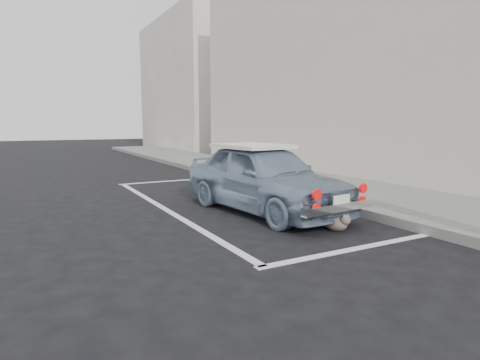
# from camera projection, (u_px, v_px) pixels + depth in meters

# --- Properties ---
(ground) EXTENTS (80.00, 80.00, 0.00)m
(ground) POSITION_uv_depth(u_px,v_px,m) (302.00, 244.00, 5.29)
(ground) COLOR black
(ground) RESTS_ON ground
(sidewalk) EXTENTS (2.80, 40.00, 0.15)m
(sidewalk) POSITION_uv_depth(u_px,v_px,m) (365.00, 195.00, 8.53)
(sidewalk) COLOR #63645F
(sidewalk) RESTS_ON ground
(shop_building) EXTENTS (3.50, 18.00, 7.00)m
(shop_building) POSITION_uv_depth(u_px,v_px,m) (398.00, 55.00, 11.28)
(shop_building) COLOR beige
(shop_building) RESTS_ON ground
(building_far) EXTENTS (3.50, 10.00, 8.00)m
(building_far) POSITION_uv_depth(u_px,v_px,m) (190.00, 85.00, 25.14)
(building_far) COLOR beige
(building_far) RESTS_ON ground
(pline_rear) EXTENTS (3.00, 0.12, 0.01)m
(pline_rear) POSITION_uv_depth(u_px,v_px,m) (357.00, 248.00, 5.09)
(pline_rear) COLOR silver
(pline_rear) RESTS_ON ground
(pline_front) EXTENTS (3.00, 0.12, 0.01)m
(pline_front) POSITION_uv_depth(u_px,v_px,m) (174.00, 181.00, 11.18)
(pline_front) COLOR silver
(pline_front) RESTS_ON ground
(pline_side) EXTENTS (0.12, 7.00, 0.01)m
(pline_side) POSITION_uv_depth(u_px,v_px,m) (165.00, 209.00, 7.47)
(pline_side) COLOR silver
(pline_side) RESTS_ON ground
(retro_coupe) EXTENTS (1.83, 3.76, 1.24)m
(retro_coupe) POSITION_uv_depth(u_px,v_px,m) (264.00, 177.00, 7.18)
(retro_coupe) COLOR #768AA2
(retro_coupe) RESTS_ON ground
(cat) EXTENTS (0.32, 0.56, 0.30)m
(cat) POSITION_uv_depth(u_px,v_px,m) (337.00, 222.00, 5.90)
(cat) COLOR #796B5C
(cat) RESTS_ON ground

